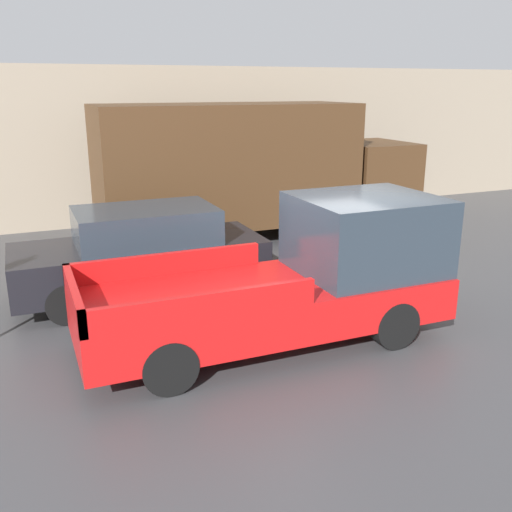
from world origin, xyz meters
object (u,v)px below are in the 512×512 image
object	(u,v)px
pickup_truck	(301,277)
delivery_truck	(251,167)
newspaper_box	(344,190)
car	(142,253)

from	to	relation	value
pickup_truck	delivery_truck	distance (m)	6.33
delivery_truck	newspaper_box	distance (m)	4.97
car	newspaper_box	size ratio (longest dim) A/B	4.21
car	delivery_truck	xyz separation A→B (m)	(3.53, 3.35, 0.95)
pickup_truck	delivery_truck	world-z (taller)	delivery_truck
pickup_truck	newspaper_box	xyz separation A→B (m)	(5.85, 8.42, -0.45)
delivery_truck	pickup_truck	bearing A→B (deg)	-105.33
pickup_truck	car	distance (m)	3.29
car	delivery_truck	world-z (taller)	delivery_truck
car	delivery_truck	size ratio (longest dim) A/B	0.54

